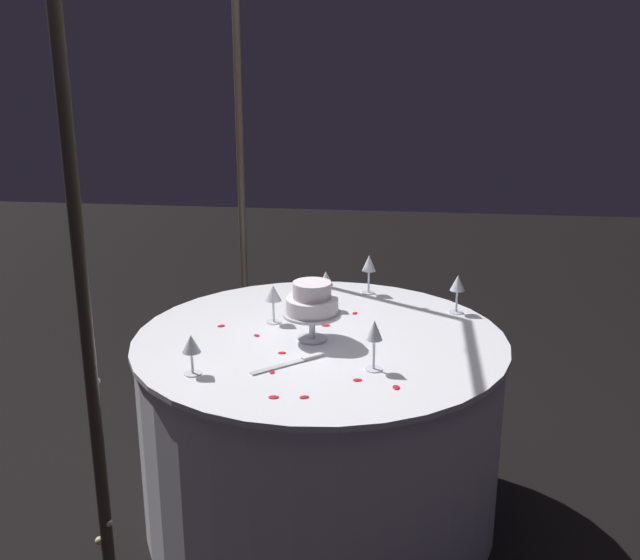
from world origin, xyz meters
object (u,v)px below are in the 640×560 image
at_px(wine_glass_5, 326,281).
at_px(wine_glass_1, 191,346).
at_px(wine_glass_0, 458,285).
at_px(wine_glass_2, 374,333).
at_px(decorative_arch, 182,134).
at_px(tiered_cake, 312,303).
at_px(main_table, 320,428).
at_px(wine_glass_4, 369,265).
at_px(cake_knife, 293,362).
at_px(wine_glass_3, 273,295).

bearing_deg(wine_glass_5, wine_glass_1, 152.75).
bearing_deg(wine_glass_0, wine_glass_2, 153.52).
xyz_separation_m(decorative_arch, tiered_cake, (-0.03, -0.47, -0.61)).
bearing_deg(main_table, wine_glass_1, 135.38).
height_order(tiered_cake, wine_glass_0, tiered_cake).
xyz_separation_m(wine_glass_1, wine_glass_2, (0.11, -0.60, 0.03)).
height_order(main_table, wine_glass_2, wine_glass_2).
relative_size(decorative_arch, wine_glass_0, 14.99).
bearing_deg(decorative_arch, wine_glass_2, -111.25).
distance_m(tiered_cake, wine_glass_5, 0.36).
xyz_separation_m(main_table, tiered_cake, (-0.03, 0.03, 0.53)).
relative_size(main_table, wine_glass_4, 8.00).
bearing_deg(wine_glass_4, wine_glass_0, -119.47).
bearing_deg(decorative_arch, cake_knife, -120.98).
bearing_deg(wine_glass_3, wine_glass_2, -134.27).
bearing_deg(wine_glass_3, tiered_cake, -133.04).
xyz_separation_m(wine_glass_0, wine_glass_2, (-0.62, 0.31, 0.01)).
bearing_deg(wine_glass_2, wine_glass_1, 100.45).
xyz_separation_m(wine_glass_0, wine_glass_4, (0.21, 0.38, 0.01)).
relative_size(main_table, wine_glass_2, 7.91).
height_order(decorative_arch, wine_glass_1, decorative_arch).
bearing_deg(wine_glass_1, main_table, -44.62).
distance_m(wine_glass_1, wine_glass_4, 1.08).
bearing_deg(wine_glass_1, wine_glass_4, -29.51).
distance_m(wine_glass_2, cake_knife, 0.31).
height_order(decorative_arch, wine_glass_0, decorative_arch).
relative_size(wine_glass_1, wine_glass_3, 0.91).
xyz_separation_m(wine_glass_4, wine_glass_5, (-0.23, 0.17, -0.01)).
distance_m(wine_glass_3, wine_glass_5, 0.27).
xyz_separation_m(wine_glass_2, wine_glass_3, (0.41, 0.42, -0.02)).
xyz_separation_m(tiered_cake, wine_glass_5, (0.36, -0.01, -0.02)).
xyz_separation_m(main_table, wine_glass_3, (0.13, 0.20, 0.50)).
height_order(main_table, wine_glass_1, wine_glass_1).
xyz_separation_m(wine_glass_1, wine_glass_4, (0.94, -0.53, 0.03)).
distance_m(main_table, cake_knife, 0.47).
bearing_deg(wine_glass_3, wine_glass_5, -44.06).
xyz_separation_m(tiered_cake, wine_glass_2, (-0.24, -0.24, -0.01)).
bearing_deg(wine_glass_0, wine_glass_3, 105.98).
bearing_deg(wine_glass_1, tiered_cake, -45.14).
distance_m(decorative_arch, tiered_cake, 0.77).
height_order(wine_glass_0, wine_glass_5, wine_glass_5).
bearing_deg(wine_glass_0, decorative_arch, 108.37).
bearing_deg(wine_glass_0, wine_glass_4, 60.53).
bearing_deg(cake_knife, decorative_arch, 59.02).
bearing_deg(wine_glass_3, wine_glass_4, -39.92).
height_order(main_table, wine_glass_4, wine_glass_4).
relative_size(decorative_arch, wine_glass_5, 14.85).
bearing_deg(wine_glass_2, main_table, 38.17).
bearing_deg(wine_glass_5, wine_glass_0, -88.36).
relative_size(wine_glass_3, wine_glass_5, 0.95).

